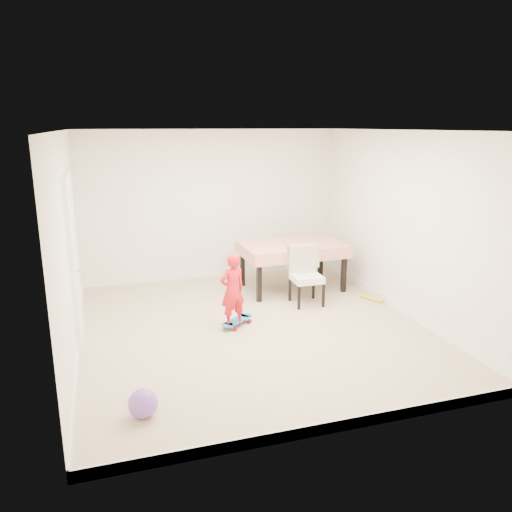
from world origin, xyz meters
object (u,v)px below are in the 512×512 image
object	(u,v)px
skateboard	(237,323)
balloon	(143,404)
dining_table	(292,266)
dining_chair	(307,276)
child	(232,293)

from	to	relation	value
skateboard	balloon	distance (m)	2.35
dining_table	dining_chair	bearing A→B (deg)	-96.26
dining_chair	skateboard	world-z (taller)	dining_chair
dining_chair	balloon	distance (m)	3.59
dining_chair	balloon	world-z (taller)	dining_chair
skateboard	dining_table	bearing A→B (deg)	7.57
dining_table	balloon	bearing A→B (deg)	-132.49
dining_table	skateboard	world-z (taller)	dining_table
skateboard	child	size ratio (longest dim) A/B	0.59
dining_table	skateboard	bearing A→B (deg)	-137.17
dining_table	skateboard	distance (m)	1.86
dining_chair	skateboard	distance (m)	1.40
child	balloon	world-z (taller)	child
skateboard	balloon	bearing A→B (deg)	-164.12
child	balloon	distance (m)	2.29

